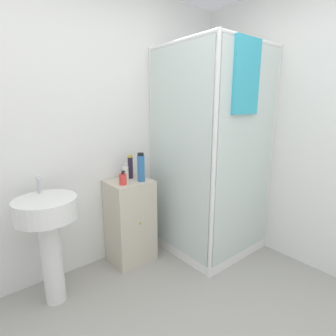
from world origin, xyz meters
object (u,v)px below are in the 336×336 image
at_px(shampoo_bottle_blue, 141,168).
at_px(lotion_bottle_white, 125,173).
at_px(soap_dispenser, 123,179).
at_px(shampoo_bottle_tall_black, 130,167).
at_px(sink, 48,227).

bearing_deg(shampoo_bottle_blue, lotion_bottle_white, 130.87).
bearing_deg(soap_dispenser, shampoo_bottle_tall_black, 40.56).
xyz_separation_m(sink, shampoo_bottle_blue, (0.83, 0.04, 0.32)).
relative_size(shampoo_bottle_tall_black, shampoo_bottle_blue, 0.86).
distance_m(shampoo_bottle_tall_black, shampoo_bottle_blue, 0.15).
bearing_deg(shampoo_bottle_blue, soap_dispenser, 176.84).
xyz_separation_m(sink, soap_dispenser, (0.65, 0.05, 0.24)).
relative_size(shampoo_bottle_tall_black, lotion_bottle_white, 1.37).
relative_size(soap_dispenser, shampoo_bottle_tall_black, 0.57).
xyz_separation_m(shampoo_bottle_blue, lotion_bottle_white, (-0.10, 0.11, -0.06)).
bearing_deg(sink, lotion_bottle_white, 11.40).
bearing_deg(lotion_bottle_white, shampoo_bottle_tall_black, 25.58).
distance_m(shampoo_bottle_tall_black, lotion_bottle_white, 0.09).
height_order(shampoo_bottle_tall_black, shampoo_bottle_blue, shampoo_bottle_blue).
distance_m(sink, shampoo_bottle_blue, 0.89).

